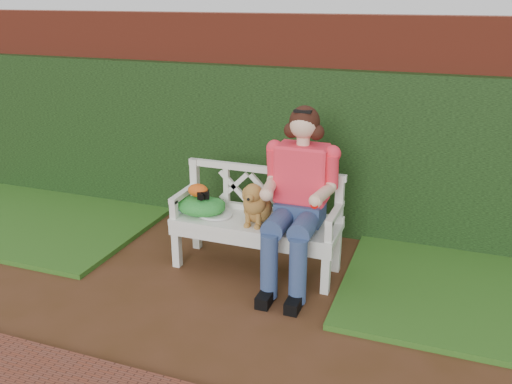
% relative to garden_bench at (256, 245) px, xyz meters
% --- Properties ---
extents(ground, '(60.00, 60.00, 0.00)m').
position_rel_garden_bench_xyz_m(ground, '(-0.29, -0.65, -0.24)').
color(ground, '#412612').
extents(brick_wall, '(10.00, 0.30, 2.20)m').
position_rel_garden_bench_xyz_m(brick_wall, '(-0.29, 1.25, 0.86)').
color(brick_wall, maroon).
rests_on(brick_wall, ground).
extents(ivy_hedge, '(10.00, 0.18, 1.70)m').
position_rel_garden_bench_xyz_m(ivy_hedge, '(-0.29, 1.03, 0.61)').
color(ivy_hedge, '#28521D').
rests_on(ivy_hedge, ground).
extents(grass_left, '(2.60, 2.00, 0.05)m').
position_rel_garden_bench_xyz_m(grass_left, '(-2.69, 0.25, -0.21)').
color(grass_left, '#205915').
rests_on(grass_left, ground).
extents(grass_right, '(2.60, 2.00, 0.05)m').
position_rel_garden_bench_xyz_m(grass_right, '(2.11, 0.25, -0.21)').
color(grass_right, '#205915').
rests_on(grass_right, ground).
extents(garden_bench, '(1.58, 0.61, 0.48)m').
position_rel_garden_bench_xyz_m(garden_bench, '(0.00, 0.00, 0.00)').
color(garden_bench, white).
rests_on(garden_bench, ground).
extents(seated_woman, '(0.67, 0.89, 1.57)m').
position_rel_garden_bench_xyz_m(seated_woman, '(0.40, -0.02, 0.54)').
color(seated_woman, '#F84F78').
rests_on(seated_woman, ground).
extents(dog, '(0.33, 0.41, 0.40)m').
position_rel_garden_bench_xyz_m(dog, '(0.02, -0.05, 0.44)').
color(dog, brown).
rests_on(dog, garden_bench).
extents(tennis_racket, '(0.63, 0.30, 0.03)m').
position_rel_garden_bench_xyz_m(tennis_racket, '(-0.42, -0.03, 0.25)').
color(tennis_racket, silver).
rests_on(tennis_racket, garden_bench).
extents(green_bag, '(0.48, 0.37, 0.16)m').
position_rel_garden_bench_xyz_m(green_bag, '(-0.53, -0.03, 0.32)').
color(green_bag, '#148523').
rests_on(green_bag, garden_bench).
extents(camera_item, '(0.13, 0.11, 0.07)m').
position_rel_garden_bench_xyz_m(camera_item, '(-0.50, -0.03, 0.43)').
color(camera_item, black).
rests_on(camera_item, green_bag).
extents(baseball_glove, '(0.21, 0.17, 0.12)m').
position_rel_garden_bench_xyz_m(baseball_glove, '(-0.56, -0.01, 0.46)').
color(baseball_glove, '#CF5013').
rests_on(baseball_glove, green_bag).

